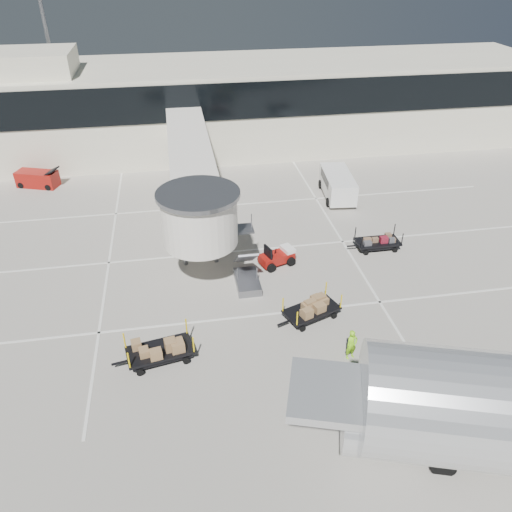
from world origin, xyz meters
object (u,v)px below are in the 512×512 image
object	(u,v)px
box_cart_near	(313,309)
ground_worker	(352,345)
box_cart_far	(160,350)
minivan	(337,183)
suitcase_cart	(378,242)
baggage_tug	(277,257)
belt_loader	(38,179)

from	to	relation	value
box_cart_near	ground_worker	xyz separation A→B (m)	(1.03, -3.39, 0.24)
box_cart_far	minivan	xyz separation A→B (m)	(14.48, 16.77, 0.58)
suitcase_cart	box_cart_near	distance (m)	8.97
box_cart_near	ground_worker	size ratio (longest dim) A/B	2.24
box_cart_near	box_cart_far	distance (m)	8.67
suitcase_cart	ground_worker	bearing A→B (deg)	-118.18
baggage_tug	suitcase_cart	distance (m)	7.19
box_cart_near	ground_worker	bearing A→B (deg)	-93.86
box_cart_far	ground_worker	distance (m)	9.62
minivan	belt_loader	xyz separation A→B (m)	(-24.60, 6.14, -0.51)
minivan	box_cart_near	bearing A→B (deg)	-106.26
baggage_tug	belt_loader	world-z (taller)	belt_loader
baggage_tug	belt_loader	xyz separation A→B (m)	(-17.72, 15.34, 0.13)
ground_worker	box_cart_far	bearing A→B (deg)	153.58
baggage_tug	minivan	bearing A→B (deg)	33.59
box_cart_near	baggage_tug	bearing A→B (deg)	77.84
minivan	belt_loader	bearing A→B (deg)	171.72
suitcase_cart	box_cart_near	xyz separation A→B (m)	(-6.28, -6.40, 0.12)
ground_worker	minivan	world-z (taller)	minivan
box_cart_far	ground_worker	world-z (taller)	ground_worker
box_cart_near	ground_worker	distance (m)	3.55
suitcase_cart	box_cart_far	xyz separation A→B (m)	(-14.75, -8.29, 0.12)
minivan	suitcase_cart	bearing A→B (deg)	-82.46
ground_worker	belt_loader	bearing A→B (deg)	111.36
baggage_tug	minivan	world-z (taller)	minivan
ground_worker	box_cart_near	bearing A→B (deg)	89.56
suitcase_cart	belt_loader	size ratio (longest dim) A/B	0.94
baggage_tug	box_cart_near	world-z (taller)	baggage_tug
baggage_tug	suitcase_cart	size ratio (longest dim) A/B	0.69
suitcase_cart	belt_loader	xyz separation A→B (m)	(-24.87, 14.63, 0.18)
suitcase_cart	box_cart_far	distance (m)	16.92
minivan	box_cart_far	bearing A→B (deg)	-125.07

